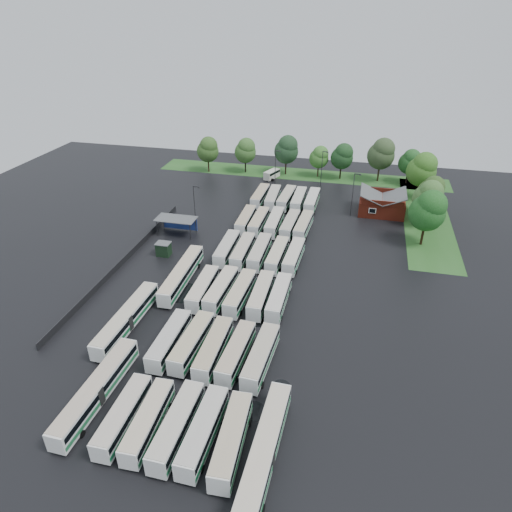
% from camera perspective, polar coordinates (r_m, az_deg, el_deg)
% --- Properties ---
extents(ground, '(160.00, 160.00, 0.00)m').
position_cam_1_polar(ground, '(73.68, -3.72, -5.97)').
color(ground, black).
rests_on(ground, ground).
extents(brick_building, '(10.07, 8.60, 5.39)m').
position_cam_1_polar(brick_building, '(108.08, 15.43, 6.14)').
color(brick_building, maroon).
rests_on(brick_building, ground).
extents(wash_shed, '(8.20, 4.20, 3.58)m').
position_cam_1_polar(wash_shed, '(95.54, -9.87, 4.43)').
color(wash_shed, '#2D2D30').
rests_on(wash_shed, ground).
extents(utility_hut, '(2.70, 2.20, 2.62)m').
position_cam_1_polar(utility_hut, '(88.24, -11.48, 0.87)').
color(utility_hut, black).
rests_on(utility_hut, ground).
extents(grass_strip_north, '(80.00, 10.00, 0.01)m').
position_cam_1_polar(grass_strip_north, '(130.30, 5.52, 10.14)').
color(grass_strip_north, '#275920').
rests_on(grass_strip_north, ground).
extents(grass_strip_east, '(10.00, 50.00, 0.01)m').
position_cam_1_polar(grass_strip_east, '(109.77, 20.50, 4.60)').
color(grass_strip_east, '#275920').
rests_on(grass_strip_east, ground).
extents(west_fence, '(0.10, 50.00, 1.20)m').
position_cam_1_polar(west_fence, '(87.63, -16.21, -0.52)').
color(west_fence, '#2D2D30').
rests_on(west_fence, ground).
extents(bus_r0c0, '(2.41, 10.76, 2.99)m').
position_cam_1_polar(bus_r0c0, '(56.42, -16.27, -18.59)').
color(bus_r0c0, white).
rests_on(bus_r0c0, ground).
extents(bus_r0c1, '(2.64, 10.75, 2.97)m').
position_cam_1_polar(bus_r0c1, '(55.24, -13.33, -19.41)').
color(bus_r0c1, white).
rests_on(bus_r0c1, ground).
extents(bus_r0c2, '(2.54, 11.25, 3.12)m').
position_cam_1_polar(bus_r0c2, '(54.08, -9.86, -20.17)').
color(bus_r0c2, white).
rests_on(bus_r0c2, ground).
extents(bus_r0c3, '(2.52, 11.14, 3.09)m').
position_cam_1_polar(bus_r0c3, '(53.26, -6.63, -20.90)').
color(bus_r0c3, white).
rests_on(bus_r0c3, ground).
extents(bus_r0c4, '(2.92, 11.34, 3.13)m').
position_cam_1_polar(bus_r0c4, '(52.30, -3.08, -21.91)').
color(bus_r0c4, white).
rests_on(bus_r0c4, ground).
extents(bus_r1c0, '(2.38, 11.05, 3.07)m').
position_cam_1_polar(bus_r1c0, '(64.86, -10.77, -10.27)').
color(bus_r1c0, white).
rests_on(bus_r1c0, ground).
extents(bus_r1c1, '(2.87, 11.25, 3.10)m').
position_cam_1_polar(bus_r1c1, '(63.98, -8.01, -10.61)').
color(bus_r1c1, white).
rests_on(bus_r1c1, ground).
extents(bus_r1c2, '(2.41, 11.14, 3.10)m').
position_cam_1_polar(bus_r1c2, '(62.63, -5.34, -11.45)').
color(bus_r1c2, white).
rests_on(bus_r1c2, ground).
extents(bus_r1c3, '(2.80, 10.95, 3.02)m').
position_cam_1_polar(bus_r1c3, '(61.93, -2.50, -11.94)').
color(bus_r1c3, white).
rests_on(bus_r1c3, ground).
extents(bus_r1c4, '(2.91, 11.33, 3.13)m').
position_cam_1_polar(bus_r1c4, '(61.17, 0.60, -12.46)').
color(bus_r1c4, white).
rests_on(bus_r1c4, ground).
extents(bus_r2c0, '(2.49, 10.90, 3.02)m').
position_cam_1_polar(bus_r2c0, '(74.70, -6.67, -4.03)').
color(bus_r2c0, white).
rests_on(bus_r2c0, ground).
extents(bus_r2c1, '(2.84, 11.20, 3.09)m').
position_cam_1_polar(bus_r2c1, '(74.08, -4.37, -4.18)').
color(bus_r2c1, white).
rests_on(bus_r2c1, ground).
extents(bus_r2c2, '(2.76, 11.12, 3.07)m').
position_cam_1_polar(bus_r2c2, '(73.09, -2.01, -4.63)').
color(bus_r2c2, white).
rests_on(bus_r2c2, ground).
extents(bus_r2c3, '(2.52, 11.09, 3.08)m').
position_cam_1_polar(bus_r2c3, '(72.61, 0.62, -4.87)').
color(bus_r2c3, white).
rests_on(bus_r2c3, ground).
extents(bus_r2c4, '(2.36, 11.02, 3.07)m').
position_cam_1_polar(bus_r2c4, '(72.10, 2.87, -5.18)').
color(bus_r2c4, white).
rests_on(bus_r2c4, ground).
extents(bus_r3c0, '(2.61, 11.17, 3.10)m').
position_cam_1_polar(bus_r3c0, '(86.03, -3.66, 0.95)').
color(bus_r3c0, white).
rests_on(bus_r3c0, ground).
extents(bus_r3c1, '(2.48, 10.99, 3.05)m').
position_cam_1_polar(bus_r3c1, '(85.07, -1.67, 0.63)').
color(bus_r3c1, white).
rests_on(bus_r3c1, ground).
extents(bus_r3c2, '(2.45, 11.12, 3.09)m').
position_cam_1_polar(bus_r3c2, '(84.66, 0.45, 0.51)').
color(bus_r3c2, white).
rests_on(bus_r3c2, ground).
extents(bus_r3c3, '(2.53, 10.95, 3.04)m').
position_cam_1_polar(bus_r3c3, '(83.75, 2.66, 0.11)').
color(bus_r3c3, white).
rests_on(bus_r3c3, ground).
extents(bus_r3c4, '(2.64, 10.88, 3.01)m').
position_cam_1_polar(bus_r3c4, '(83.62, 4.74, -0.02)').
color(bus_r3c4, white).
rests_on(bus_r3c4, ground).
extents(bus_r4c0, '(2.49, 10.76, 2.98)m').
position_cam_1_polar(bus_r4c0, '(97.56, -1.30, 4.55)').
color(bus_r4c0, white).
rests_on(bus_r4c0, ground).
extents(bus_r4c1, '(2.35, 10.70, 2.97)m').
position_cam_1_polar(bus_r4c1, '(96.75, 0.35, 4.33)').
color(bus_r4c1, white).
rests_on(bus_r4c1, ground).
extents(bus_r4c2, '(2.51, 11.18, 3.10)m').
position_cam_1_polar(bus_r4c2, '(96.34, 2.31, 4.24)').
color(bus_r4c2, white).
rests_on(bus_r4c2, ground).
extents(bus_r4c3, '(2.68, 10.87, 3.00)m').
position_cam_1_polar(bus_r4c3, '(95.68, 4.27, 3.96)').
color(bus_r4c3, white).
rests_on(bus_r4c3, ground).
extents(bus_r4c4, '(2.85, 10.96, 3.02)m').
position_cam_1_polar(bus_r4c4, '(95.37, 5.95, 3.80)').
color(bus_r4c4, white).
rests_on(bus_r4c4, ground).
extents(bus_r5c0, '(2.39, 10.87, 3.02)m').
position_cam_1_polar(bus_r5c0, '(109.93, 0.52, 7.50)').
color(bus_r5c0, white).
rests_on(bus_r5c0, ground).
extents(bus_r5c1, '(2.86, 11.14, 3.07)m').
position_cam_1_polar(bus_r5c1, '(109.03, 2.11, 7.31)').
color(bus_r5c1, white).
rests_on(bus_r5c1, ground).
extents(bus_r5c2, '(2.88, 11.25, 3.10)m').
position_cam_1_polar(bus_r5c2, '(108.83, 3.82, 7.23)').
color(bus_r5c2, white).
rests_on(bus_r5c2, ground).
extents(bus_r5c3, '(2.40, 11.05, 3.07)m').
position_cam_1_polar(bus_r5c3, '(108.18, 5.34, 7.02)').
color(bus_r5c3, white).
rests_on(bus_r5c3, ground).
extents(bus_r5c4, '(2.52, 11.17, 3.10)m').
position_cam_1_polar(bus_r5c4, '(107.89, 7.01, 6.87)').
color(bus_r5c4, white).
rests_on(bus_r5c4, ground).
extents(artic_bus_west_a, '(2.68, 16.43, 3.04)m').
position_cam_1_polar(artic_bus_west_a, '(60.10, -19.27, -15.51)').
color(artic_bus_west_a, white).
rests_on(artic_bus_west_a, ground).
extents(artic_bus_west_b, '(2.78, 16.64, 3.08)m').
position_cam_1_polar(artic_bus_west_b, '(78.83, -9.27, -2.26)').
color(artic_bus_west_b, white).
rests_on(artic_bus_west_b, ground).
extents(artic_bus_west_c, '(2.65, 16.44, 3.04)m').
position_cam_1_polar(artic_bus_west_c, '(70.17, -15.85, -7.54)').
color(artic_bus_west_c, white).
rests_on(artic_bus_west_c, ground).
extents(artic_bus_east, '(2.72, 16.89, 3.13)m').
position_cam_1_polar(artic_bus_east, '(51.41, 1.08, -23.08)').
color(artic_bus_east, white).
rests_on(artic_bus_east, ground).
extents(minibus, '(3.78, 5.68, 2.33)m').
position_cam_1_polar(minibus, '(126.01, 1.99, 10.20)').
color(minibus, silver).
rests_on(minibus, ground).
extents(tree_north_0, '(6.08, 6.08, 10.06)m').
position_cam_1_polar(tree_north_0, '(130.55, -6.01, 13.13)').
color(tree_north_0, '#392316').
rests_on(tree_north_0, ground).
extents(tree_north_1, '(5.96, 5.96, 9.88)m').
position_cam_1_polar(tree_north_1, '(129.38, -1.30, 13.08)').
color(tree_north_1, black).
rests_on(tree_north_1, ground).
extents(tree_north_2, '(6.64, 6.64, 10.99)m').
position_cam_1_polar(tree_north_2, '(127.95, 3.87, 13.17)').
color(tree_north_2, black).
rests_on(tree_north_2, ground).
extents(tree_north_3, '(5.24, 5.24, 8.68)m').
position_cam_1_polar(tree_north_3, '(127.31, 7.93, 12.18)').
color(tree_north_3, '#382519').
rests_on(tree_north_3, ground).
extents(tree_north_4, '(5.96, 5.96, 9.86)m').
position_cam_1_polar(tree_north_4, '(126.32, 10.76, 12.17)').
color(tree_north_4, black).
rests_on(tree_north_4, ground).
extents(tree_north_5, '(7.10, 7.10, 11.76)m').
position_cam_1_polar(tree_north_5, '(126.51, 15.45, 12.24)').
color(tree_north_5, '#302415').
rests_on(tree_north_5, ground).
extents(tree_north_6, '(5.62, 5.62, 9.32)m').
position_cam_1_polar(tree_north_6, '(127.41, 18.71, 11.13)').
color(tree_north_6, black).
rests_on(tree_north_6, ground).
extents(tree_east_0, '(6.99, 6.99, 11.58)m').
position_cam_1_polar(tree_east_0, '(93.64, 20.77, 5.37)').
color(tree_east_0, black).
rests_on(tree_east_0, ground).
extents(tree_east_1, '(6.26, 6.26, 10.36)m').
position_cam_1_polar(tree_east_1, '(102.64, 20.77, 6.94)').
color(tree_east_1, black).
rests_on(tree_east_1, ground).
extents(tree_east_2, '(5.68, 5.68, 9.40)m').
position_cam_1_polar(tree_east_2, '(108.45, 21.09, 7.68)').
color(tree_east_2, black).
rests_on(tree_east_2, ground).
extents(tree_east_3, '(7.07, 7.07, 11.71)m').
position_cam_1_polar(tree_east_3, '(117.12, 20.09, 10.17)').
color(tree_east_3, black).
rests_on(tree_east_3, ground).
extents(tree_east_4, '(5.48, 5.48, 9.08)m').
position_cam_1_polar(tree_east_4, '(125.76, 20.09, 10.60)').
color(tree_east_4, black).
rests_on(tree_east_4, ground).
extents(lamp_post_ne, '(1.53, 0.30, 9.96)m').
position_cam_1_polar(lamp_post_ne, '(103.50, 12.09, 7.88)').
color(lamp_post_ne, '#2D2D30').
rests_on(lamp_post_ne, ground).
extents(lamp_post_nw, '(1.55, 0.30, 10.07)m').
position_cam_1_polar(lamp_post_nw, '(94.72, -7.62, 6.28)').
color(lamp_post_nw, '#2D2D30').
rests_on(lamp_post_nw, ground).
extents(lamp_post_back_w, '(1.39, 0.27, 9.04)m').
position_cam_1_polar(lamp_post_back_w, '(120.88, 2.49, 11.33)').
color(lamp_post_back_w, '#2D2D30').
rests_on(lamp_post_back_w, ground).
extents(lamp_post_back_e, '(1.47, 0.29, 9.57)m').
position_cam_1_polar(lamp_post_back_e, '(119.44, 8.29, 10.99)').
color(lamp_post_back_e, '#2D2D30').
rests_on(lamp_post_back_e, ground).
extents(puddle_0, '(5.69, 5.69, 0.01)m').
position_cam_1_polar(puddle_0, '(59.62, -13.76, -17.21)').
color(puddle_0, black).
rests_on(puddle_0, ground).
extents(puddle_1, '(3.06, 3.06, 0.01)m').
position_cam_1_polar(puddle_1, '(57.06, -0.39, -18.77)').
color(puddle_1, black).
rests_on(puddle_1, ground).
extents(puddle_2, '(6.06, 6.06, 0.01)m').
position_cam_1_polar(puddle_2, '(77.03, -9.00, -4.57)').
color(puddle_2, black).
rests_on(puddle_2, ground).
extents(puddle_3, '(3.64, 3.64, 0.01)m').
position_cam_1_polar(puddle_3, '(70.10, 0.18, -7.98)').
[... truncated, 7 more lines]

